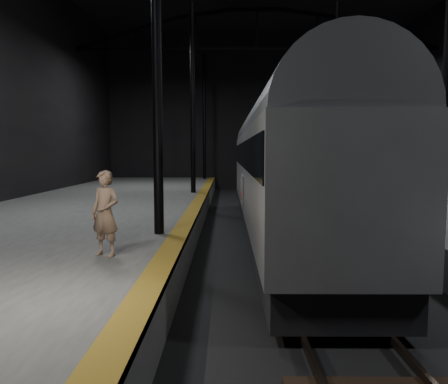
{
  "coord_description": "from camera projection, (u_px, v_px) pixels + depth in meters",
  "views": [
    {
      "loc": [
        -1.96,
        -15.65,
        3.21
      ],
      "look_at": [
        -2.05,
        -2.6,
        2.0
      ],
      "focal_mm": 35.0,
      "sensor_mm": 36.0,
      "label": 1
    }
  ],
  "objects": [
    {
      "name": "ground",
      "position": [
        281.0,
        240.0,
        15.86
      ],
      "size": [
        44.0,
        44.0,
        0.0
      ],
      "primitive_type": "plane",
      "color": "black",
      "rests_on": "ground"
    },
    {
      "name": "platform_left",
      "position": [
        75.0,
        226.0,
        15.87
      ],
      "size": [
        9.0,
        43.8,
        1.0
      ],
      "primitive_type": "cube",
      "color": "#4B4B49",
      "rests_on": "ground"
    },
    {
      "name": "tactile_strip",
      "position": [
        191.0,
        213.0,
        15.79
      ],
      "size": [
        0.5,
        43.8,
        0.01
      ],
      "primitive_type": "cube",
      "color": "olive",
      "rests_on": "platform_left"
    },
    {
      "name": "track",
      "position": [
        281.0,
        238.0,
        15.86
      ],
      "size": [
        2.4,
        43.0,
        0.24
      ],
      "color": "#3F3328",
      "rests_on": "ground"
    },
    {
      "name": "train",
      "position": [
        280.0,
        161.0,
        16.11
      ],
      "size": [
        2.86,
        19.1,
        5.11
      ],
      "color": "#A3A7AB",
      "rests_on": "ground"
    },
    {
      "name": "woman",
      "position": [
        105.0,
        213.0,
        9.21
      ],
      "size": [
        0.78,
        0.65,
        1.82
      ],
      "primitive_type": "imported",
      "rotation": [
        0.0,
        0.0,
        -0.39
      ],
      "color": "#906F58",
      "rests_on": "platform_left"
    }
  ]
}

